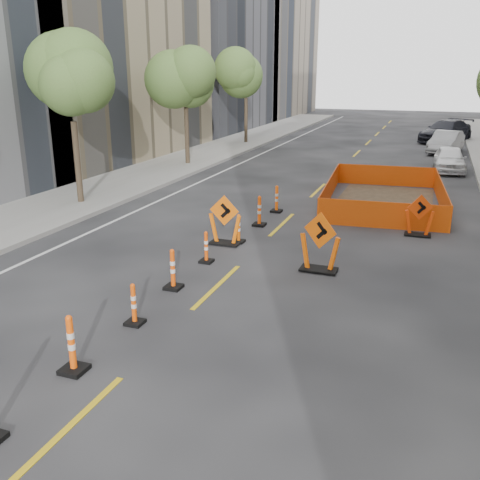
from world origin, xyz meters
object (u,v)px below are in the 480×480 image
at_px(channelizer_5, 206,247).
at_px(channelizer_6, 239,228).
at_px(channelizer_3, 134,304).
at_px(channelizer_7, 259,211).
at_px(channelizer_4, 173,269).
at_px(chevron_sign_right, 419,215).
at_px(channelizer_2, 71,344).
at_px(chevron_sign_center, 320,242).
at_px(chevron_sign_left, 225,220).
at_px(parked_car_far, 446,131).
at_px(parked_car_near, 450,159).
at_px(parked_car_mid, 446,142).
at_px(channelizer_8, 277,199).

relative_size(channelizer_5, channelizer_6, 0.99).
relative_size(channelizer_3, channelizer_7, 0.87).
relative_size(channelizer_4, chevron_sign_right, 0.75).
relative_size(channelizer_6, channelizer_7, 0.87).
relative_size(channelizer_2, chevron_sign_center, 0.67).
relative_size(channelizer_3, channelizer_5, 1.02).
height_order(chevron_sign_left, chevron_sign_center, chevron_sign_center).
xyz_separation_m(channelizer_2, chevron_sign_left, (-0.16, 7.81, 0.23)).
distance_m(channelizer_4, parked_car_far, 33.28).
relative_size(chevron_sign_right, parked_car_near, 0.36).
bearing_deg(channelizer_4, channelizer_5, 89.72).
height_order(channelizer_6, parked_car_mid, parked_car_mid).
distance_m(channelizer_4, parked_car_mid, 27.44).
bearing_deg(chevron_sign_center, channelizer_4, -120.02).
bearing_deg(channelizer_6, chevron_sign_center, -29.28).
relative_size(channelizer_6, chevron_sign_center, 0.56).
bearing_deg(channelizer_2, channelizer_5, 90.51).
bearing_deg(chevron_sign_center, channelizer_5, -150.50).
bearing_deg(channelizer_2, chevron_sign_right, 63.28).
bearing_deg(channelizer_2, parked_car_far, 80.25).
xyz_separation_m(channelizer_4, channelizer_5, (0.01, 2.03, -0.06)).
bearing_deg(chevron_sign_left, chevron_sign_right, 28.85).
height_order(parked_car_near, parked_car_far, parked_car_far).
xyz_separation_m(channelizer_7, chevron_sign_right, (5.25, 0.64, 0.16)).
xyz_separation_m(channelizer_4, parked_car_mid, (6.38, 26.69, 0.19)).
bearing_deg(channelizer_3, chevron_sign_left, 92.05).
height_order(channelizer_7, chevron_sign_center, chevron_sign_center).
xyz_separation_m(chevron_sign_center, parked_car_far, (3.24, 30.22, -0.01)).
distance_m(chevron_sign_center, parked_car_mid, 24.46).
height_order(chevron_sign_left, parked_car_mid, chevron_sign_left).
bearing_deg(chevron_sign_left, channelizer_2, -88.16).
relative_size(channelizer_3, channelizer_6, 1.01).
height_order(channelizer_7, channelizer_8, channelizer_7).
distance_m(channelizer_7, parked_car_far, 27.25).
bearing_deg(channelizer_8, channelizer_4, -91.99).
bearing_deg(channelizer_7, channelizer_5, -93.42).
relative_size(channelizer_3, chevron_sign_right, 0.67).
relative_size(channelizer_6, parked_car_mid, 0.21).
distance_m(channelizer_8, chevron_sign_left, 4.42).
height_order(channelizer_6, parked_car_far, parked_car_far).
relative_size(channelizer_8, chevron_sign_left, 0.66).
xyz_separation_m(channelizer_3, chevron_sign_center, (3.03, 4.48, 0.36)).
height_order(channelizer_3, channelizer_4, channelizer_4).
bearing_deg(channelizer_4, channelizer_3, -86.93).
bearing_deg(channelizer_4, chevron_sign_right, 50.77).
bearing_deg(parked_car_far, channelizer_4, -77.38).
relative_size(channelizer_4, channelizer_6, 1.12).
xyz_separation_m(channelizer_3, parked_car_far, (6.27, 34.69, 0.35)).
distance_m(channelizer_4, channelizer_5, 2.04).
distance_m(channelizer_8, parked_car_near, 13.09).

